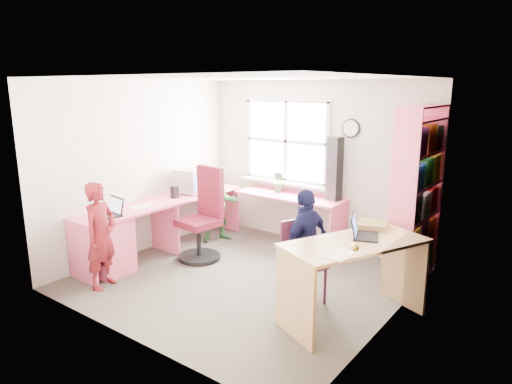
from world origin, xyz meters
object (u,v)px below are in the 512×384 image
right_desk (354,263)px  person_green (221,204)px  potted_plant (279,182)px  crt_monitor (191,181)px  laptop_left (111,211)px  laptop_right (361,232)px  person_red (101,236)px  wooden_chair (300,258)px  l_desk (153,230)px  person_navy (306,243)px  swivel_chair (203,220)px  cd_tower (335,169)px  bookshelf (416,201)px

right_desk → person_green: (-2.66, 1.06, -0.03)m
potted_plant → crt_monitor: bearing=-141.4°
laptop_left → person_green: bearing=89.6°
laptop_right → person_red: person_red is taller
right_desk → wooden_chair: size_ratio=1.77×
wooden_chair → person_red: person_red is taller
l_desk → wooden_chair: wooden_chair is taller
potted_plant → person_navy: size_ratio=0.26×
swivel_chair → wooden_chair: 1.75m
potted_plant → cd_tower: bearing=4.8°
laptop_left → crt_monitor: bearing=100.8°
wooden_chair → crt_monitor: crt_monitor is taller
person_green → wooden_chair: bearing=-85.0°
l_desk → crt_monitor: bearing=102.0°
l_desk → person_red: person_red is taller
laptop_right → l_desk: bearing=75.5°
right_desk → laptop_left: size_ratio=4.41×
l_desk → crt_monitor: 1.06m
crt_monitor → cd_tower: cd_tower is taller
bookshelf → person_green: bookshelf is taller
l_desk → wooden_chair: 2.15m
person_navy → cd_tower: bearing=-158.0°
swivel_chair → laptop_right: 2.40m
right_desk → potted_plant: size_ratio=4.98×
wooden_chair → person_green: 2.23m
potted_plant → person_green: (-0.70, -0.54, -0.33)m
person_green → laptop_left: bearing=-157.8°
l_desk → cd_tower: cd_tower is taller
right_desk → crt_monitor: size_ratio=3.94×
potted_plant → person_red: (-0.72, -2.61, -0.28)m
wooden_chair → person_red: 2.31m
crt_monitor → laptop_left: bearing=-94.0°
swivel_chair → laptop_left: swivel_chair is taller
laptop_right → wooden_chair: bearing=77.2°
laptop_right → cd_tower: cd_tower is taller
bookshelf → right_desk: bearing=-97.0°
l_desk → cd_tower: (1.71, 1.82, 0.74)m
laptop_right → crt_monitor: bearing=57.4°
person_green → potted_plant: bearing=-21.3°
person_green → swivel_chair: bearing=-126.2°
right_desk → person_red: bearing=-135.1°
swivel_chair → person_navy: 1.71m
laptop_left → person_navy: 2.44m
bookshelf → laptop_right: 1.17m
l_desk → cd_tower: size_ratio=3.32×
person_green → cd_tower: bearing=-37.6°
bookshelf → crt_monitor: bearing=-170.2°
cd_tower → person_green: cd_tower is taller
potted_plant → person_navy: (1.29, -1.37, -0.30)m
l_desk → cd_tower: bearing=46.9°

